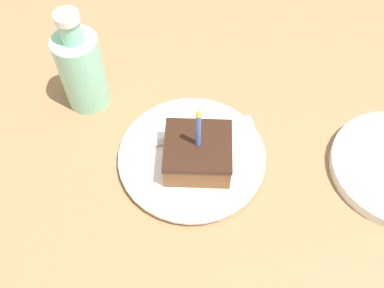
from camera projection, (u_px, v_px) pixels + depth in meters
name	position (u px, v px, depth m)	size (l,w,h in m)	color
ground_plane	(186.00, 166.00, 0.75)	(2.40, 2.40, 0.04)	olive
plate	(192.00, 155.00, 0.73)	(0.24, 0.24, 0.02)	white
cake_slice	(198.00, 153.00, 0.69)	(0.10, 0.10, 0.13)	brown
fork	(208.00, 131.00, 0.74)	(0.18, 0.07, 0.00)	#B2B2B7
bottle	(81.00, 69.00, 0.75)	(0.08, 0.08, 0.19)	#8CD1B2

